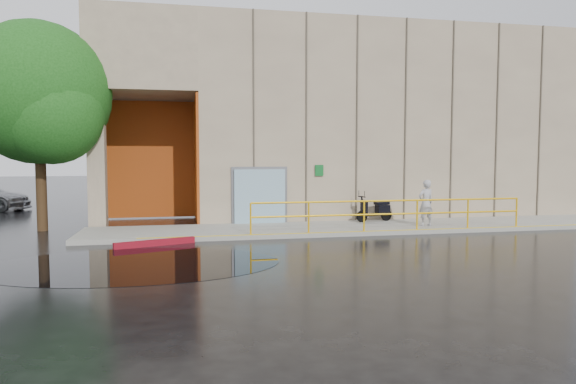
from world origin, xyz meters
name	(u,v)px	position (x,y,z in m)	size (l,w,h in m)	color
ground	(285,258)	(0.00, 0.00, 0.00)	(120.00, 120.00, 0.00)	black
sidewalk	(369,227)	(4.00, 4.50, 0.07)	(20.00, 3.00, 0.15)	gray
building	(344,124)	(5.10, 10.98, 4.21)	(20.00, 10.17, 8.00)	gray
guardrail	(391,215)	(4.25, 3.15, 0.68)	(9.56, 0.06, 1.03)	#EDAF0C
person	(426,203)	(5.90, 3.91, 0.98)	(0.60, 0.40, 1.65)	#A7A6AB
scooter	(375,204)	(4.57, 5.46, 0.83)	(1.57, 0.81, 1.19)	black
red_curb	(155,243)	(-3.42, 2.50, 0.09)	(2.40, 0.18, 0.18)	maroon
puddle	(132,264)	(-3.84, -0.09, 0.00)	(7.21, 4.43, 0.01)	black
tree_near	(41,98)	(-7.36, 6.32, 4.64)	(4.96, 4.96, 7.32)	black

